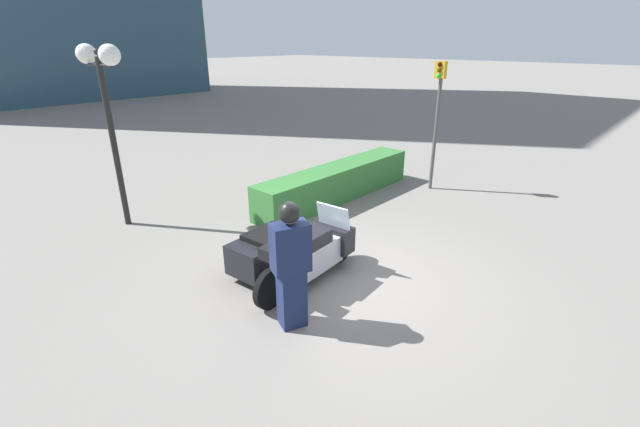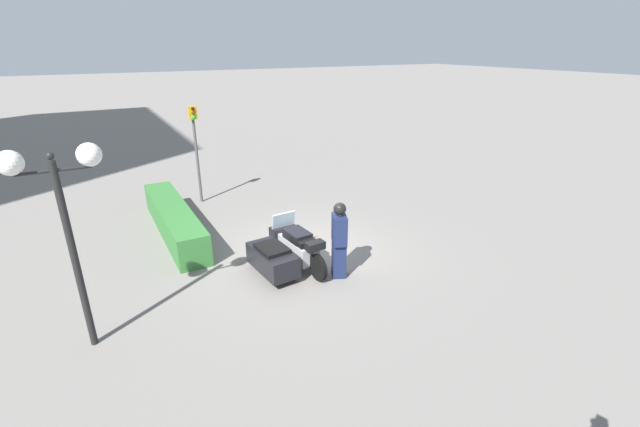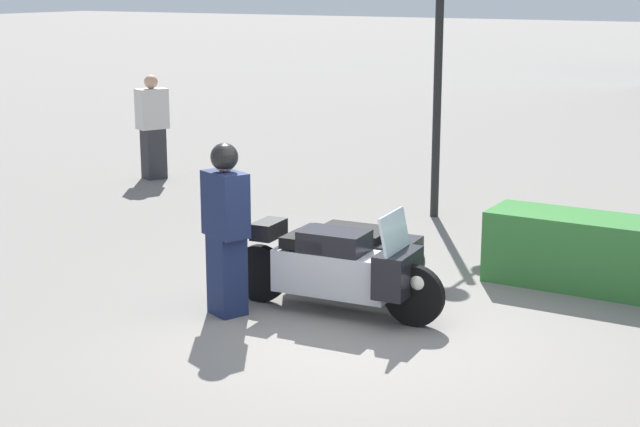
{
  "view_description": "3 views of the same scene",
  "coord_description": "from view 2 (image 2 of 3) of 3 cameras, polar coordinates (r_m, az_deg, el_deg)",
  "views": [
    {
      "loc": [
        -4.81,
        -3.81,
        3.67
      ],
      "look_at": [
        -0.03,
        0.52,
        1.05
      ],
      "focal_mm": 24.0,
      "sensor_mm": 36.0,
      "label": 1
    },
    {
      "loc": [
        -8.82,
        4.43,
        5.05
      ],
      "look_at": [
        -0.31,
        -0.31,
        1.16
      ],
      "focal_mm": 24.0,
      "sensor_mm": 36.0,
      "label": 2
    },
    {
      "loc": [
        4.39,
        -8.11,
        3.4
      ],
      "look_at": [
        -0.79,
        0.68,
        0.97
      ],
      "focal_mm": 55.0,
      "sensor_mm": 36.0,
      "label": 3
    }
  ],
  "objects": [
    {
      "name": "ground_plane",
      "position": [
        11.09,
        -2.16,
        -5.34
      ],
      "size": [
        160.0,
        160.0,
        0.0
      ],
      "primitive_type": "plane",
      "color": "slate"
    },
    {
      "name": "police_motorcycle",
      "position": [
        10.22,
        -5.01,
        -4.99
      ],
      "size": [
        2.41,
        1.42,
        1.15
      ],
      "rotation": [
        0.0,
        0.0,
        0.08
      ],
      "color": "black",
      "rests_on": "ground"
    },
    {
      "name": "officer_rider",
      "position": [
        9.66,
        2.58,
        -3.32
      ],
      "size": [
        0.57,
        0.47,
        1.81
      ],
      "rotation": [
        0.0,
        0.0,
        -1.97
      ],
      "color": "#192347",
      "rests_on": "ground"
    },
    {
      "name": "hedge_bush_curbside",
      "position": [
        12.74,
        -18.88,
        -0.8
      ],
      "size": [
        4.9,
        0.79,
        0.83
      ],
      "primitive_type": "cube",
      "color": "#337033",
      "rests_on": "ground"
    },
    {
      "name": "twin_lamp_post",
      "position": [
        7.81,
        -31.49,
        2.51
      ],
      "size": [
        0.38,
        1.42,
        3.62
      ],
      "color": "black",
      "rests_on": "ground"
    },
    {
      "name": "traffic_light_near",
      "position": [
        14.61,
        -16.27,
        9.36
      ],
      "size": [
        0.23,
        0.26,
        3.2
      ],
      "rotation": [
        0.0,
        0.0,
        3.15
      ],
      "color": "#4C4C4C",
      "rests_on": "ground"
    }
  ]
}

